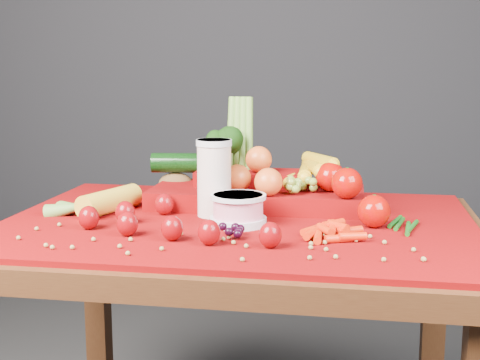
% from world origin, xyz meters
% --- Properties ---
extents(table, '(1.10, 0.80, 0.75)m').
position_xyz_m(table, '(0.00, 0.00, 0.66)').
color(table, '#34190B').
rests_on(table, ground).
extents(red_cloth, '(1.05, 0.75, 0.01)m').
position_xyz_m(red_cloth, '(0.00, 0.00, 0.76)').
color(red_cloth, '#710305').
rests_on(red_cloth, table).
extents(milk_glass, '(0.08, 0.08, 0.18)m').
position_xyz_m(milk_glass, '(-0.06, 0.03, 0.86)').
color(milk_glass, beige).
rests_on(milk_glass, red_cloth).
extents(yogurt_bowl, '(0.12, 0.12, 0.07)m').
position_xyz_m(yogurt_bowl, '(0.01, -0.05, 0.80)').
color(yogurt_bowl, silver).
rests_on(yogurt_bowl, red_cloth).
extents(strawberry_scatter, '(0.44, 0.28, 0.05)m').
position_xyz_m(strawberry_scatter, '(-0.13, -0.15, 0.79)').
color(strawberry_scatter, maroon).
rests_on(strawberry_scatter, red_cloth).
extents(dark_grape_cluster, '(0.06, 0.05, 0.03)m').
position_xyz_m(dark_grape_cluster, '(0.00, -0.15, 0.78)').
color(dark_grape_cluster, black).
rests_on(dark_grape_cluster, red_cloth).
extents(soybean_scatter, '(0.84, 0.24, 0.01)m').
position_xyz_m(soybean_scatter, '(0.00, -0.20, 0.77)').
color(soybean_scatter, '#9B8743').
rests_on(soybean_scatter, red_cloth).
extents(corn_ear, '(0.24, 0.26, 0.06)m').
position_xyz_m(corn_ear, '(-0.36, -0.01, 0.78)').
color(corn_ear, gold).
rests_on(corn_ear, red_cloth).
extents(potato, '(0.09, 0.07, 0.06)m').
position_xyz_m(potato, '(-0.21, 0.24, 0.79)').
color(potato, brown).
rests_on(potato, red_cloth).
extents(baby_carrot_pile, '(0.17, 0.17, 0.03)m').
position_xyz_m(baby_carrot_pile, '(0.22, -0.12, 0.78)').
color(baby_carrot_pile, red).
rests_on(baby_carrot_pile, red_cloth).
extents(green_bean_pile, '(0.14, 0.12, 0.01)m').
position_xyz_m(green_bean_pile, '(0.36, -0.01, 0.77)').
color(green_bean_pile, '#134F12').
rests_on(green_bean_pile, red_cloth).
extents(produce_mound, '(0.61, 0.36, 0.27)m').
position_xyz_m(produce_mound, '(0.03, 0.16, 0.82)').
color(produce_mound, '#710305').
rests_on(produce_mound, red_cloth).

